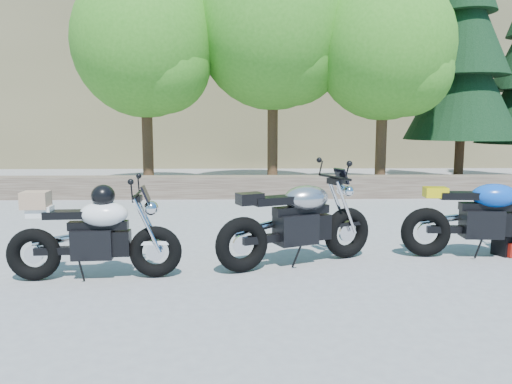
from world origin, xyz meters
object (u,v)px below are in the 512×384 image
at_px(silver_bike, 298,223).
at_px(white_bike, 94,233).
at_px(blue_bike, 485,218).
at_px(backpack, 508,239).

bearing_deg(silver_bike, white_bike, 168.42).
bearing_deg(white_bike, silver_bike, 8.74).
bearing_deg(blue_bike, silver_bike, -169.58).
relative_size(silver_bike, backpack, 4.60).
bearing_deg(backpack, white_bike, 165.94).
height_order(white_bike, blue_bike, white_bike).
bearing_deg(backpack, blue_bike, 170.93).
height_order(silver_bike, backpack, silver_bike).
bearing_deg(blue_bike, white_bike, -166.69).
bearing_deg(silver_bike, blue_bike, -17.44).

